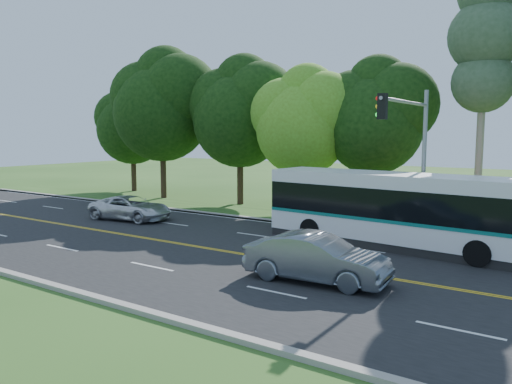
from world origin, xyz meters
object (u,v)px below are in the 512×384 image
Objects in this scene: sedan at (316,258)px; traffic_signal at (412,141)px; suv at (131,208)px; transit_bus at (403,212)px.

traffic_signal is at bearing -11.69° from sedan.
sedan is 0.99× the size of suv.
traffic_signal is at bearing -89.46° from suv.
transit_bus reaches higher than suv.
traffic_signal is 3.10m from transit_bus.
transit_bus is at bearing -91.41° from suv.
sedan is at bearing -116.41° from suv.
transit_bus is (-0.15, -0.55, -3.05)m from traffic_signal.
suv is at bearing -168.55° from transit_bus.
transit_bus is at bearing -11.05° from sedan.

